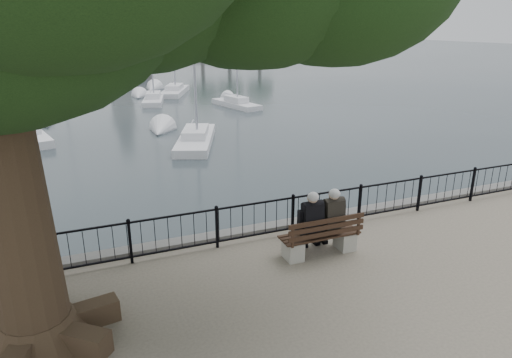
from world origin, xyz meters
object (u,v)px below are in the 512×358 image
person_left (309,225)px  lion_monument (118,57)px  person_right (329,222)px  bench (321,240)px

person_left → lion_monument: bearing=88.6°
person_right → bench: bearing=-158.1°
person_right → lion_monument: bearing=89.3°
bench → lion_monument: lion_monument is taller
person_left → bench: bearing=-21.9°
person_left → person_right: size_ratio=1.00×
person_left → lion_monument: size_ratio=0.17×
bench → lion_monument: (0.89, 48.66, 1.04)m
person_left → lion_monument: 48.56m
bench → person_right: person_right is taller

